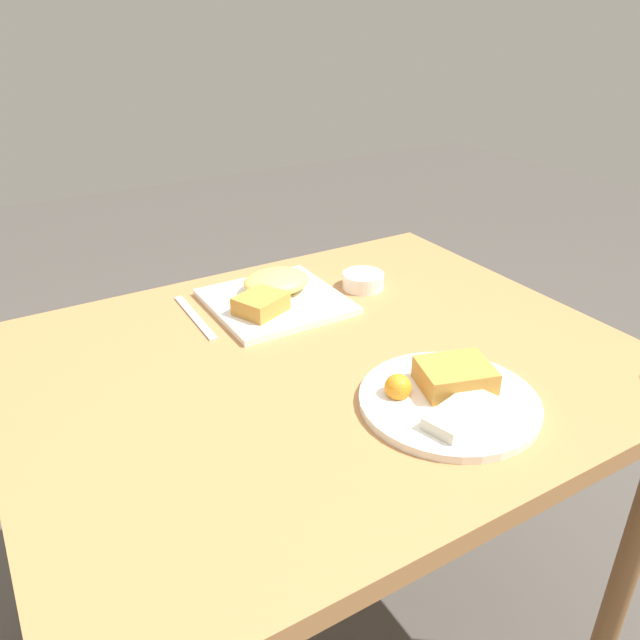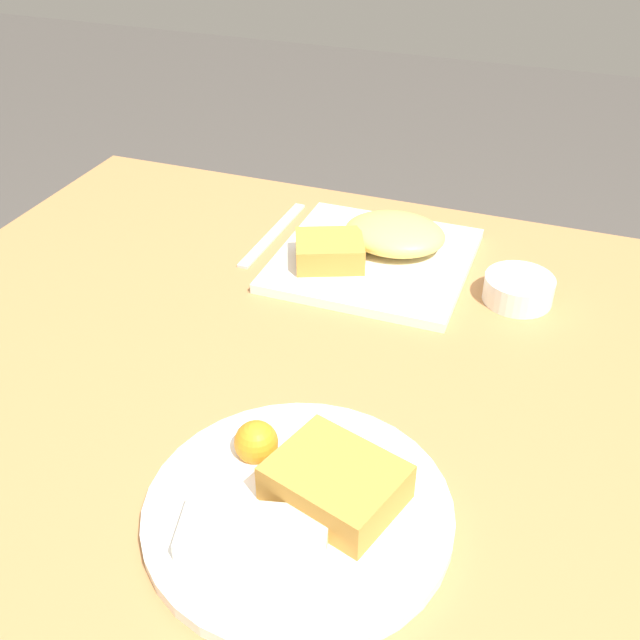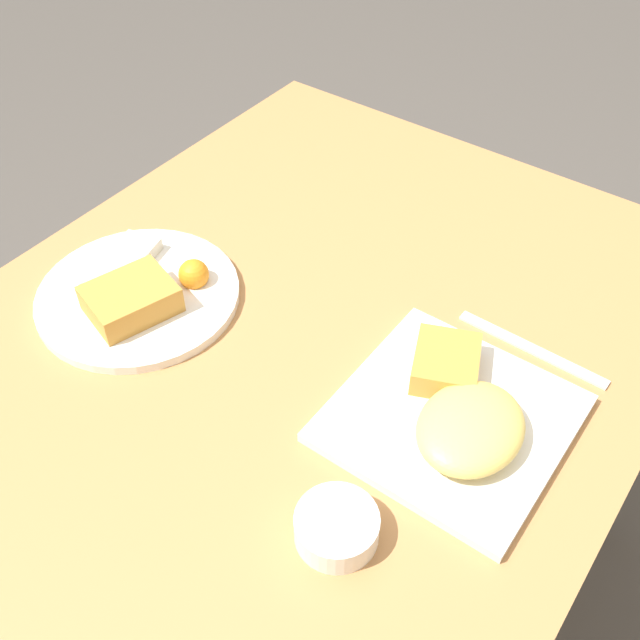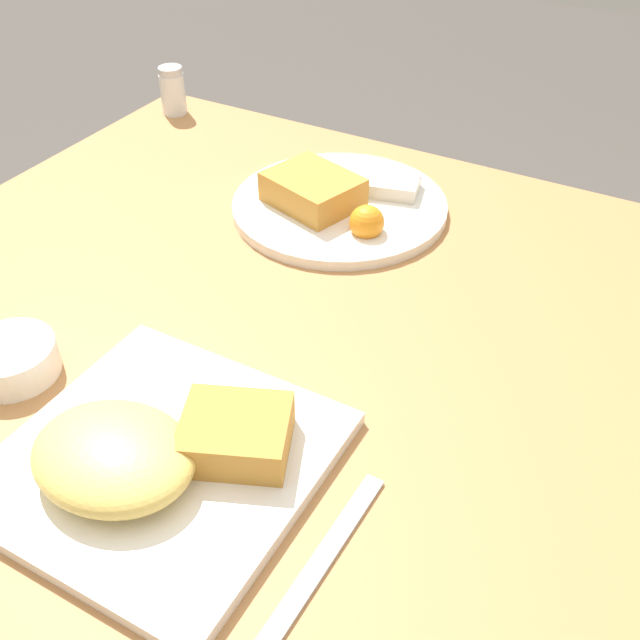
{
  "view_description": "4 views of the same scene",
  "coord_description": "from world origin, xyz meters",
  "px_view_note": "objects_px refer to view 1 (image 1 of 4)",
  "views": [
    {
      "loc": [
        0.5,
        0.83,
        1.33
      ],
      "look_at": [
        -0.02,
        -0.04,
        0.81
      ],
      "focal_mm": 35.0,
      "sensor_mm": 36.0,
      "label": 1
    },
    {
      "loc": [
        -0.28,
        0.66,
        1.3
      ],
      "look_at": [
        -0.02,
        -0.03,
        0.79
      ],
      "focal_mm": 42.0,
      "sensor_mm": 36.0,
      "label": 2
    },
    {
      "loc": [
        -0.57,
        -0.44,
        1.49
      ],
      "look_at": [
        -0.01,
        -0.03,
        0.8
      ],
      "focal_mm": 42.0,
      "sensor_mm": 36.0,
      "label": 3
    },
    {
      "loc": [
        0.31,
        -0.55,
        1.27
      ],
      "look_at": [
        0.02,
        -0.04,
        0.8
      ],
      "focal_mm": 42.0,
      "sensor_mm": 36.0,
      "label": 4
    }
  ],
  "objects_px": {
    "sauce_ramekin": "(363,280)",
    "plate_square_near": "(274,294)",
    "plate_oval_far": "(449,396)",
    "butter_knife": "(195,317)"
  },
  "relations": [
    {
      "from": "plate_oval_far",
      "to": "sauce_ramekin",
      "type": "xyz_separation_m",
      "value": [
        -0.13,
        -0.44,
        0.0
      ]
    },
    {
      "from": "plate_square_near",
      "to": "sauce_ramekin",
      "type": "bearing_deg",
      "value": 171.3
    },
    {
      "from": "plate_oval_far",
      "to": "butter_knife",
      "type": "bearing_deg",
      "value": -63.88
    },
    {
      "from": "sauce_ramekin",
      "to": "plate_square_near",
      "type": "bearing_deg",
      "value": -8.7
    },
    {
      "from": "sauce_ramekin",
      "to": "butter_knife",
      "type": "xyz_separation_m",
      "value": [
        0.38,
        -0.05,
        -0.02
      ]
    },
    {
      "from": "plate_square_near",
      "to": "sauce_ramekin",
      "type": "height_order",
      "value": "plate_square_near"
    },
    {
      "from": "sauce_ramekin",
      "to": "butter_knife",
      "type": "distance_m",
      "value": 0.38
    },
    {
      "from": "plate_square_near",
      "to": "butter_knife",
      "type": "relative_size",
      "value": 1.25
    },
    {
      "from": "butter_knife",
      "to": "plate_oval_far",
      "type": "bearing_deg",
      "value": 27.39
    },
    {
      "from": "plate_oval_far",
      "to": "butter_knife",
      "type": "height_order",
      "value": "plate_oval_far"
    }
  ]
}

